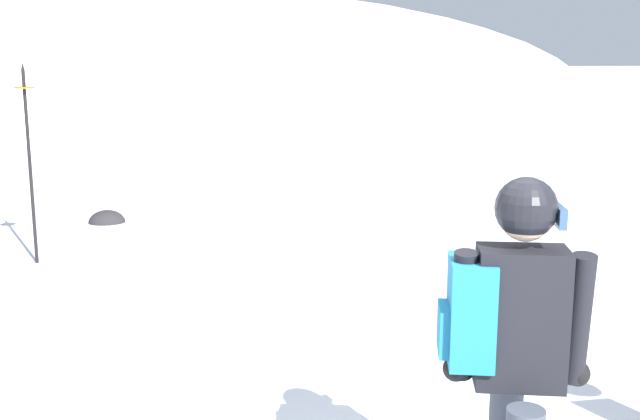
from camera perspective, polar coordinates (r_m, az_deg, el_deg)
ridge_peak_main at (r=38.06m, az=-12.87°, el=7.76°), size 41.71×37.54×10.47m
snowboarder_main at (r=3.36m, az=13.84°, el=-11.15°), size 0.69×1.79×1.71m
piste_marker_near at (r=8.63m, az=-20.68°, el=4.08°), size 0.20×0.20×2.12m
rock_mid at (r=10.67m, az=-15.44°, el=-0.90°), size 0.48×0.41×0.34m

